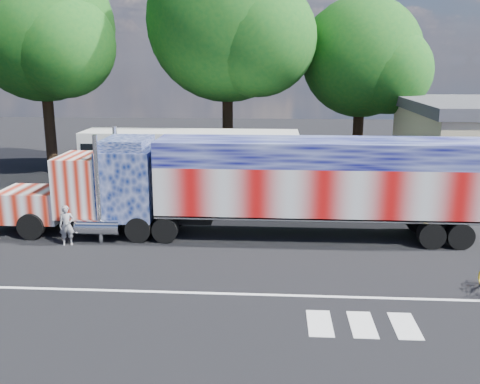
# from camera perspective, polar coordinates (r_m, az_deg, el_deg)

# --- Properties ---
(ground) EXTENTS (100.00, 100.00, 0.00)m
(ground) POSITION_cam_1_polar(r_m,az_deg,el_deg) (20.26, -0.56, -7.27)
(ground) COLOR black
(lane_markings) EXTENTS (30.00, 2.67, 0.01)m
(lane_markings) POSITION_cam_1_polar(r_m,az_deg,el_deg) (16.75, 4.42, -12.02)
(lane_markings) COLOR silver
(lane_markings) RESTS_ON ground
(semi_truck) EXTENTS (20.93, 3.31, 4.46)m
(semi_truck) POSITION_cam_1_polar(r_m,az_deg,el_deg) (22.41, 2.00, 0.94)
(semi_truck) COLOR black
(semi_truck) RESTS_ON ground
(coach_bus) EXTENTS (11.99, 2.79, 3.49)m
(coach_bus) POSITION_cam_1_polar(r_m,az_deg,el_deg) (30.12, -5.27, 3.30)
(coach_bus) COLOR silver
(coach_bus) RESTS_ON ground
(woman) EXTENTS (0.69, 0.55, 1.65)m
(woman) POSITION_cam_1_polar(r_m,az_deg,el_deg) (22.72, -18.00, -3.41)
(woman) COLOR slate
(woman) RESTS_ON ground
(tree_nw_a) EXTENTS (9.58, 9.13, 13.81)m
(tree_nw_a) POSITION_cam_1_polar(r_m,az_deg,el_deg) (37.18, -20.23, 15.97)
(tree_nw_a) COLOR black
(tree_nw_a) RESTS_ON ground
(tree_ne_a) EXTENTS (8.24, 7.85, 11.44)m
(tree_ne_a) POSITION_cam_1_polar(r_m,az_deg,el_deg) (36.88, 13.08, 13.78)
(tree_ne_a) COLOR black
(tree_ne_a) RESTS_ON ground
(tree_n_mid) EXTENTS (10.72, 10.21, 14.84)m
(tree_n_mid) POSITION_cam_1_polar(r_m,az_deg,el_deg) (35.54, -1.10, 17.70)
(tree_n_mid) COLOR black
(tree_n_mid) RESTS_ON ground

